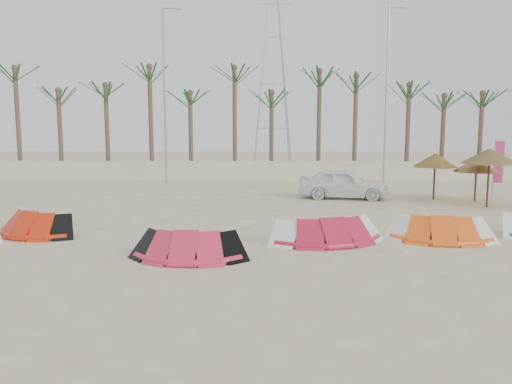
{
  "coord_description": "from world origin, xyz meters",
  "views": [
    {
      "loc": [
        0.26,
        -11.97,
        3.69
      ],
      "look_at": [
        0.0,
        6.0,
        1.3
      ],
      "focal_mm": 35.0,
      "sensor_mm": 36.0,
      "label": 1
    }
  ],
  "objects_px": {
    "kite_red_left": "(38,222)",
    "parasol_left": "(435,160)",
    "kite_red_right": "(327,228)",
    "parasol_mid": "(490,156)",
    "parasol_right": "(477,165)",
    "kite_orange": "(438,226)",
    "car": "(343,184)",
    "kite_red_mid": "(189,242)"
  },
  "relations": [
    {
      "from": "kite_red_left",
      "to": "parasol_left",
      "type": "height_order",
      "value": "parasol_left"
    },
    {
      "from": "kite_red_right",
      "to": "parasol_mid",
      "type": "relative_size",
      "value": 1.48
    },
    {
      "from": "parasol_mid",
      "to": "parasol_right",
      "type": "height_order",
      "value": "parasol_mid"
    },
    {
      "from": "kite_red_left",
      "to": "kite_orange",
      "type": "distance_m",
      "value": 13.45
    },
    {
      "from": "kite_red_left",
      "to": "kite_red_right",
      "type": "distance_m",
      "value": 9.81
    },
    {
      "from": "kite_orange",
      "to": "parasol_right",
      "type": "height_order",
      "value": "parasol_right"
    },
    {
      "from": "kite_red_left",
      "to": "kite_orange",
      "type": "bearing_deg",
      "value": -2.34
    },
    {
      "from": "kite_orange",
      "to": "car",
      "type": "xyz_separation_m",
      "value": [
        -1.65,
        9.21,
        0.34
      ]
    },
    {
      "from": "kite_red_mid",
      "to": "kite_red_left",
      "type": "bearing_deg",
      "value": 152.68
    },
    {
      "from": "parasol_left",
      "to": "car",
      "type": "height_order",
      "value": "parasol_left"
    },
    {
      "from": "kite_red_mid",
      "to": "car",
      "type": "distance_m",
      "value": 13.11
    },
    {
      "from": "kite_red_left",
      "to": "kite_red_mid",
      "type": "bearing_deg",
      "value": -27.32
    },
    {
      "from": "kite_red_mid",
      "to": "kite_red_right",
      "type": "distance_m",
      "value": 4.65
    },
    {
      "from": "kite_red_mid",
      "to": "parasol_mid",
      "type": "relative_size",
      "value": 1.22
    },
    {
      "from": "parasol_mid",
      "to": "car",
      "type": "bearing_deg",
      "value": 156.55
    },
    {
      "from": "parasol_left",
      "to": "parasol_right",
      "type": "bearing_deg",
      "value": -18.39
    },
    {
      "from": "kite_red_left",
      "to": "car",
      "type": "xyz_separation_m",
      "value": [
        11.79,
        8.66,
        0.34
      ]
    },
    {
      "from": "kite_red_left",
      "to": "parasol_left",
      "type": "relative_size",
      "value": 1.45
    },
    {
      "from": "kite_red_right",
      "to": "kite_orange",
      "type": "height_order",
      "value": "same"
    },
    {
      "from": "kite_red_left",
      "to": "parasol_right",
      "type": "relative_size",
      "value": 1.57
    },
    {
      "from": "kite_red_right",
      "to": "car",
      "type": "relative_size",
      "value": 0.89
    },
    {
      "from": "parasol_right",
      "to": "kite_red_right",
      "type": "bearing_deg",
      "value": -134.33
    },
    {
      "from": "parasol_left",
      "to": "parasol_mid",
      "type": "distance_m",
      "value": 2.89
    },
    {
      "from": "car",
      "to": "parasol_right",
      "type": "bearing_deg",
      "value": -88.58
    },
    {
      "from": "kite_red_right",
      "to": "parasol_left",
      "type": "xyz_separation_m",
      "value": [
        6.54,
        9.16,
        1.57
      ]
    },
    {
      "from": "kite_red_left",
      "to": "parasol_mid",
      "type": "bearing_deg",
      "value": 18.45
    },
    {
      "from": "kite_red_left",
      "to": "kite_red_right",
      "type": "height_order",
      "value": "same"
    },
    {
      "from": "kite_orange",
      "to": "car",
      "type": "height_order",
      "value": "car"
    },
    {
      "from": "kite_red_right",
      "to": "car",
      "type": "height_order",
      "value": "car"
    },
    {
      "from": "kite_orange",
      "to": "parasol_right",
      "type": "bearing_deg",
      "value": 60.49
    },
    {
      "from": "kite_orange",
      "to": "parasol_mid",
      "type": "distance_m",
      "value": 8.17
    },
    {
      "from": "kite_orange",
      "to": "car",
      "type": "bearing_deg",
      "value": 100.14
    },
    {
      "from": "kite_red_mid",
      "to": "parasol_mid",
      "type": "distance_m",
      "value": 15.31
    },
    {
      "from": "kite_red_left",
      "to": "parasol_left",
      "type": "bearing_deg",
      "value": 27.11
    },
    {
      "from": "kite_red_mid",
      "to": "parasol_mid",
      "type": "xyz_separation_m",
      "value": [
        12.32,
        8.89,
        1.92
      ]
    },
    {
      "from": "kite_red_mid",
      "to": "kite_red_right",
      "type": "xyz_separation_m",
      "value": [
        4.15,
        2.1,
        0.0
      ]
    },
    {
      "from": "kite_red_right",
      "to": "parasol_left",
      "type": "height_order",
      "value": "parasol_left"
    },
    {
      "from": "kite_red_mid",
      "to": "kite_red_right",
      "type": "height_order",
      "value": "same"
    },
    {
      "from": "kite_red_mid",
      "to": "kite_red_right",
      "type": "bearing_deg",
      "value": 26.84
    },
    {
      "from": "kite_red_mid",
      "to": "car",
      "type": "height_order",
      "value": "car"
    },
    {
      "from": "parasol_mid",
      "to": "car",
      "type": "height_order",
      "value": "parasol_mid"
    },
    {
      "from": "kite_red_mid",
      "to": "parasol_left",
      "type": "bearing_deg",
      "value": 46.49
    }
  ]
}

